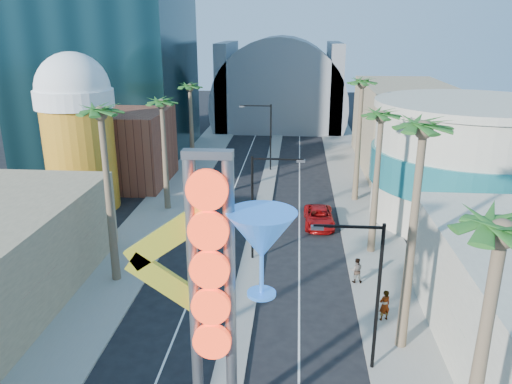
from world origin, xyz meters
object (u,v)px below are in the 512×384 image
neon_sign (233,286)px  pedestrian_b (356,270)px  red_pickup (319,217)px  pedestrian_a (385,305)px

neon_sign → pedestrian_b: 16.58m
neon_sign → pedestrian_b: bearing=65.0°
neon_sign → red_pickup: (4.38, 24.22, -6.56)m
pedestrian_b → neon_sign: bearing=65.2°
neon_sign → pedestrian_a: bearing=51.0°
red_pickup → neon_sign: bearing=-101.5°
red_pickup → pedestrian_b: bearing=-79.7°
pedestrian_a → pedestrian_b: bearing=-99.4°
pedestrian_a → pedestrian_b: 4.63m
red_pickup → pedestrian_a: pedestrian_a is taller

